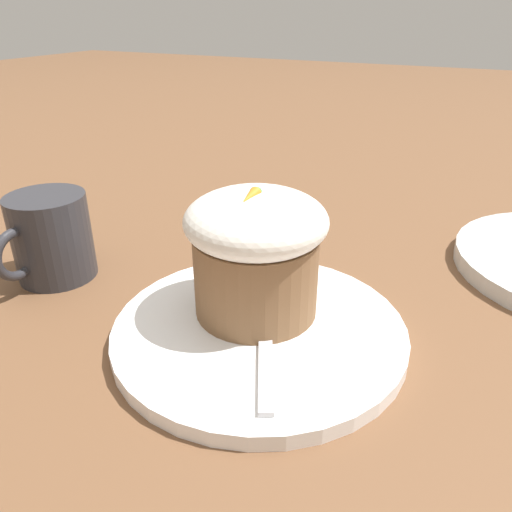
{
  "coord_description": "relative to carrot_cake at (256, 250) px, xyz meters",
  "views": [
    {
      "loc": [
        0.29,
        0.14,
        0.24
      ],
      "look_at": [
        -0.02,
        -0.01,
        0.06
      ],
      "focal_mm": 35.0,
      "sensor_mm": 36.0,
      "label": 1
    }
  ],
  "objects": [
    {
      "name": "spoon",
      "position": [
        0.03,
        0.02,
        -0.05
      ],
      "size": [
        0.12,
        0.07,
        0.01
      ],
      "color": "silver",
      "rests_on": "dessert_plate"
    },
    {
      "name": "dessert_plate",
      "position": [
        0.02,
        0.01,
        -0.06
      ],
      "size": [
        0.23,
        0.23,
        0.01
      ],
      "color": "white",
      "rests_on": "ground_plane"
    },
    {
      "name": "coffee_cup",
      "position": [
        0.01,
        -0.21,
        -0.03
      ],
      "size": [
        0.1,
        0.07,
        0.08
      ],
      "color": "#2D2D33",
      "rests_on": "ground_plane"
    },
    {
      "name": "ground_plane",
      "position": [
        0.02,
        0.01,
        -0.07
      ],
      "size": [
        4.0,
        4.0,
        0.0
      ],
      "primitive_type": "plane",
      "color": "brown"
    },
    {
      "name": "carrot_cake",
      "position": [
        0.0,
        0.0,
        0.0
      ],
      "size": [
        0.11,
        0.11,
        0.11
      ],
      "color": "brown",
      "rests_on": "dessert_plate"
    }
  ]
}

